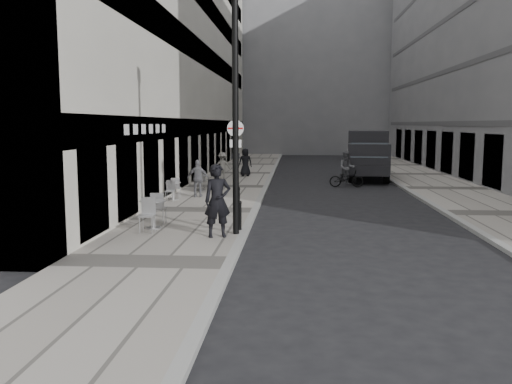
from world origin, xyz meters
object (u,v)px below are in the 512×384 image
lamppost (235,99)px  panel_van (368,152)px  sign_post (236,152)px  walking_man (218,201)px  cyclist (347,173)px

lamppost → panel_van: (5.96, 17.08, -2.37)m
sign_post → lamppost: bearing=-86.5°
walking_man → panel_van: panel_van is taller
sign_post → walking_man: bearing=-93.7°
lamppost → panel_van: bearing=70.8°
panel_van → cyclist: 4.46m
walking_man → cyclist: 14.33m
lamppost → panel_van: 18.24m
sign_post → lamppost: size_ratio=0.49×
panel_van → cyclist: bearing=-105.6°
lamppost → panel_van: size_ratio=1.10×
lamppost → cyclist: (4.37, 13.00, -3.26)m
sign_post → cyclist: bearing=60.3°
sign_post → lamppost: (0.40, -3.59, 1.69)m
sign_post → panel_van: 14.92m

